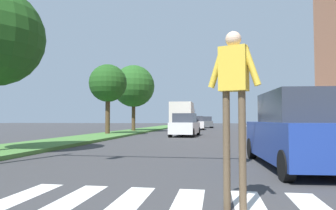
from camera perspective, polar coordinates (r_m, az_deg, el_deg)
ground_plane at (r=27.83m, az=7.12°, el=-5.29°), size 140.00×140.00×0.00m
crosswalk at (r=4.65m, az=-2.32°, el=-18.37°), size 4.95×2.20×0.01m
median_strip at (r=27.01m, az=-8.28°, el=-5.20°), size 3.14×64.00×0.15m
tree_far at (r=24.37m, az=-11.24°, el=3.98°), size 2.97×2.97×5.45m
tree_distant at (r=30.49m, az=-6.48°, el=3.53°), size 4.17×4.17×6.52m
sidewalk_right at (r=26.68m, az=23.57°, el=-5.03°), size 3.00×64.00×0.15m
pedestrian_performer at (r=4.31m, az=12.28°, el=2.73°), size 0.74×0.35×2.49m
suv_crossing at (r=8.59m, az=23.54°, el=-4.68°), size 2.25×4.72×1.97m
sedan_midblock at (r=22.72m, az=3.24°, el=-3.90°), size 2.03×4.51×1.70m
sedan_distant at (r=37.69m, az=5.37°, el=-3.44°), size 2.07×4.35×1.66m
sedan_far_horizon at (r=45.74m, az=7.19°, el=-3.30°), size 2.14×4.36×1.68m
truck_box_delivery at (r=34.13m, az=2.82°, el=-2.08°), size 2.40×6.20×3.10m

